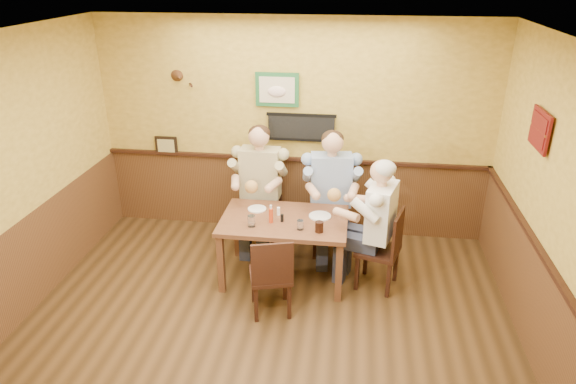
# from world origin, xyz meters

# --- Properties ---
(room) EXTENTS (5.02, 5.03, 2.81)m
(room) POSITION_xyz_m (0.13, 0.17, 1.69)
(room) COLOR #372410
(room) RESTS_ON ground
(dining_table) EXTENTS (1.40, 0.90, 0.75)m
(dining_table) POSITION_xyz_m (0.05, 1.28, 0.66)
(dining_table) COLOR brown
(dining_table) RESTS_ON ground
(chair_back_left) EXTENTS (0.47, 0.47, 1.00)m
(chair_back_left) POSITION_xyz_m (-0.35, 2.03, 0.50)
(chair_back_left) COLOR #321910
(chair_back_left) RESTS_ON ground
(chair_back_right) EXTENTS (0.52, 0.52, 1.00)m
(chair_back_right) POSITION_xyz_m (0.53, 1.93, 0.50)
(chair_back_right) COLOR #321910
(chair_back_right) RESTS_ON ground
(chair_right_end) EXTENTS (0.54, 0.54, 0.95)m
(chair_right_end) POSITION_xyz_m (1.11, 1.25, 0.47)
(chair_right_end) COLOR #321910
(chair_right_end) RESTS_ON ground
(chair_near_side) EXTENTS (0.51, 0.51, 0.90)m
(chair_near_side) POSITION_xyz_m (0.01, 0.63, 0.45)
(chair_near_side) COLOR #321910
(chair_near_side) RESTS_ON ground
(diner_tan_shirt) EXTENTS (0.68, 0.68, 1.43)m
(diner_tan_shirt) POSITION_xyz_m (-0.35, 2.03, 0.71)
(diner_tan_shirt) COLOR #C4B786
(diner_tan_shirt) RESTS_ON ground
(diner_blue_polo) EXTENTS (0.74, 0.74, 1.43)m
(diner_blue_polo) POSITION_xyz_m (0.53, 1.93, 0.71)
(diner_blue_polo) COLOR #829AC3
(diner_blue_polo) RESTS_ON ground
(diner_white_elder) EXTENTS (0.77, 0.77, 1.35)m
(diner_white_elder) POSITION_xyz_m (1.11, 1.25, 0.68)
(diner_white_elder) COLOR white
(diner_white_elder) RESTS_ON ground
(water_glass_left) EXTENTS (0.09, 0.09, 0.13)m
(water_glass_left) POSITION_xyz_m (-0.27, 1.06, 0.81)
(water_glass_left) COLOR silver
(water_glass_left) RESTS_ON dining_table
(water_glass_mid) EXTENTS (0.08, 0.08, 0.11)m
(water_glass_mid) POSITION_xyz_m (0.26, 1.06, 0.80)
(water_glass_mid) COLOR white
(water_glass_mid) RESTS_ON dining_table
(cola_tumbler) EXTENTS (0.11, 0.11, 0.12)m
(cola_tumbler) POSITION_xyz_m (0.46, 1.03, 0.81)
(cola_tumbler) COLOR black
(cola_tumbler) RESTS_ON dining_table
(hot_sauce_bottle) EXTENTS (0.06, 0.06, 0.19)m
(hot_sauce_bottle) POSITION_xyz_m (-0.08, 1.18, 0.84)
(hot_sauce_bottle) COLOR red
(hot_sauce_bottle) RESTS_ON dining_table
(salt_shaker) EXTENTS (0.05, 0.05, 0.09)m
(salt_shaker) POSITION_xyz_m (-0.02, 1.37, 0.80)
(salt_shaker) COLOR white
(salt_shaker) RESTS_ON dining_table
(pepper_shaker) EXTENTS (0.04, 0.04, 0.09)m
(pepper_shaker) POSITION_xyz_m (0.04, 1.21, 0.79)
(pepper_shaker) COLOR black
(pepper_shaker) RESTS_ON dining_table
(plate_far_left) EXTENTS (0.23, 0.23, 0.01)m
(plate_far_left) POSITION_xyz_m (-0.29, 1.48, 0.76)
(plate_far_left) COLOR white
(plate_far_left) RESTS_ON dining_table
(plate_far_right) EXTENTS (0.32, 0.32, 0.02)m
(plate_far_right) POSITION_xyz_m (0.44, 1.39, 0.76)
(plate_far_right) COLOR silver
(plate_far_right) RESTS_ON dining_table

